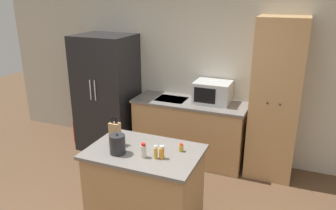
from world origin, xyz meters
TOP-DOWN VIEW (x-y plane):
  - wall_back at (0.00, 2.33)m, footprint 7.20×0.06m
  - refrigerator at (-1.52, 1.94)m, footprint 0.86×0.74m
  - back_counter at (-0.16, 2.01)m, footprint 1.66×0.62m
  - pantry_cabinet at (1.00, 2.04)m, footprint 0.61×0.55m
  - kitchen_island at (-0.13, 0.44)m, footprint 1.17×0.78m
  - microwave at (0.15, 2.08)m, footprint 0.51×0.40m
  - knife_block at (-0.49, 0.46)m, footprint 0.11×0.08m
  - spice_bottle_tall_dark at (-0.07, 0.31)m, footprint 0.06×0.06m
  - spice_bottle_short_red at (0.23, 0.57)m, footprint 0.05×0.05m
  - spice_bottle_amber_oil at (0.05, 0.33)m, footprint 0.04×0.04m
  - spice_bottle_green_herb at (0.10, 0.35)m, footprint 0.05×0.05m
  - kettle at (-0.35, 0.29)m, footprint 0.16×0.16m
  - fire_extinguisher at (-2.11, 1.83)m, footprint 0.10×0.10m

SIDE VIEW (x-z plane):
  - fire_extinguisher at x=-2.11m, z-range -0.03..0.41m
  - kitchen_island at x=-0.13m, z-range 0.00..0.88m
  - back_counter at x=-0.16m, z-range 0.00..0.93m
  - refrigerator at x=-1.52m, z-range 0.00..1.82m
  - spice_bottle_short_red at x=0.23m, z-range 0.88..0.96m
  - spice_bottle_green_herb at x=0.10m, z-range 0.88..1.01m
  - spice_bottle_amber_oil at x=0.05m, z-range 0.88..1.01m
  - spice_bottle_tall_dark at x=-0.07m, z-range 0.87..1.03m
  - kettle at x=-0.35m, z-range 0.87..1.09m
  - knife_block at x=-0.49m, z-range 0.84..1.17m
  - pantry_cabinet at x=1.00m, z-range 0.00..2.15m
  - microwave at x=0.15m, z-range 0.92..1.23m
  - wall_back at x=0.00m, z-range 0.00..2.60m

